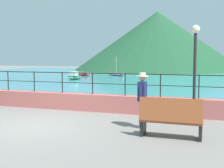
% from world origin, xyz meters
% --- Properties ---
extents(ground_plane, '(120.00, 120.00, 0.00)m').
position_xyz_m(ground_plane, '(0.00, 0.00, 0.00)').
color(ground_plane, slate).
extents(promenade_wall, '(20.00, 0.56, 0.70)m').
position_xyz_m(promenade_wall, '(0.00, 3.20, 0.35)').
color(promenade_wall, '#BC605B').
rests_on(promenade_wall, ground).
extents(railing, '(18.44, 0.04, 0.90)m').
position_xyz_m(railing, '(-0.00, 3.20, 1.31)').
color(railing, black).
rests_on(railing, promenade_wall).
extents(lake_water, '(64.00, 44.32, 0.06)m').
position_xyz_m(lake_water, '(0.00, 25.84, 0.03)').
color(lake_water, teal).
rests_on(lake_water, ground).
extents(hill_main, '(29.38, 29.38, 10.33)m').
position_xyz_m(hill_main, '(-4.67, 44.69, 5.16)').
color(hill_main, '#1E4C2D').
rests_on(hill_main, ground).
extents(bench_far, '(1.70, 0.56, 1.13)m').
position_xyz_m(bench_far, '(4.41, -0.00, 0.56)').
color(bench_far, '#9E4C28').
rests_on(bench_far, ground).
extents(person_walking, '(0.38, 0.57, 1.75)m').
position_xyz_m(person_walking, '(3.38, 0.93, 0.98)').
color(person_walking, slate).
rests_on(person_walking, ground).
extents(lamp_post, '(0.28, 0.28, 3.28)m').
position_xyz_m(lamp_post, '(4.87, 2.10, 2.19)').
color(lamp_post, '#232326').
rests_on(lamp_post, ground).
extents(boat_0, '(2.45, 1.41, 2.25)m').
position_xyz_m(boat_0, '(-5.75, 25.52, 0.26)').
color(boat_0, gray).
rests_on(boat_0, lake_water).
extents(boat_3, '(2.47, 1.71, 0.36)m').
position_xyz_m(boat_3, '(-9.69, 24.39, 0.26)').
color(boat_3, red).
rests_on(boat_3, lake_water).
extents(boat_4, '(1.06, 2.36, 0.76)m').
position_xyz_m(boat_4, '(-7.89, 18.65, 0.33)').
color(boat_4, '#338C59').
rests_on(boat_4, lake_water).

